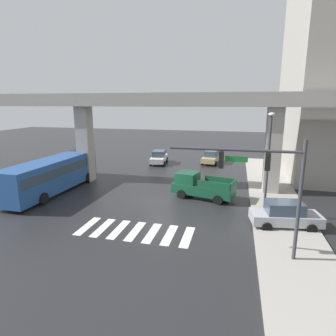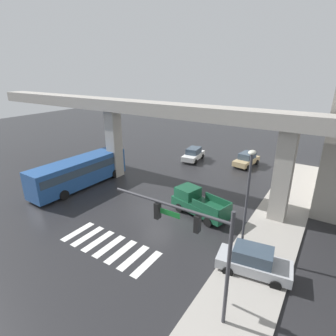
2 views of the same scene
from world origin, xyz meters
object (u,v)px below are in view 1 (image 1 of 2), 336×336
(city_bus, at_px, (53,173))
(street_lamp_near_corner, at_px, (269,153))
(pickup_truck, at_px, (200,186))
(traffic_signal_mast, at_px, (264,176))
(sedan_tan, at_px, (212,157))
(sedan_silver, at_px, (285,215))
(sedan_white, at_px, (159,157))

(city_bus, height_order, street_lamp_near_corner, street_lamp_near_corner)
(pickup_truck, distance_m, traffic_signal_mast, 10.33)
(sedan_tan, bearing_deg, pickup_truck, -88.74)
(pickup_truck, xyz_separation_m, sedan_silver, (6.06, -4.57, -0.14))
(sedan_white, xyz_separation_m, traffic_signal_mast, (11.23, -21.31, 3.54))
(traffic_signal_mast, relative_size, street_lamp_near_corner, 0.90)
(sedan_silver, relative_size, traffic_signal_mast, 0.70)
(pickup_truck, bearing_deg, sedan_tan, 91.26)
(pickup_truck, bearing_deg, street_lamp_near_corner, -33.46)
(sedan_silver, bearing_deg, city_bus, 170.93)
(sedan_silver, distance_m, street_lamp_near_corner, 4.10)
(city_bus, distance_m, sedan_white, 15.26)
(sedan_white, relative_size, street_lamp_near_corner, 0.62)
(pickup_truck, distance_m, sedan_silver, 7.59)
(traffic_signal_mast, distance_m, street_lamp_near_corner, 5.61)
(street_lamp_near_corner, bearing_deg, pickup_truck, 146.54)
(sedan_white, relative_size, traffic_signal_mast, 0.69)
(pickup_truck, xyz_separation_m, traffic_signal_mast, (4.20, -8.80, 3.40))
(pickup_truck, relative_size, city_bus, 0.50)
(pickup_truck, relative_size, sedan_white, 1.21)
(pickup_truck, height_order, traffic_signal_mast, traffic_signal_mast)
(city_bus, bearing_deg, sedan_tan, 51.41)
(city_bus, distance_m, traffic_signal_mast, 18.79)
(pickup_truck, xyz_separation_m, sedan_white, (-7.03, 12.51, -0.14))
(sedan_silver, height_order, sedan_tan, same)
(street_lamp_near_corner, bearing_deg, sedan_silver, -48.98)
(sedan_silver, height_order, sedan_white, same)
(sedan_silver, distance_m, sedan_white, 21.51)
(city_bus, bearing_deg, sedan_silver, -9.07)
(sedan_tan, bearing_deg, street_lamp_near_corner, -73.39)
(pickup_truck, height_order, city_bus, city_bus)
(street_lamp_near_corner, bearing_deg, sedan_white, 127.16)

